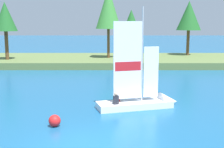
{
  "coord_description": "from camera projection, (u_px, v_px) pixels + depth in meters",
  "views": [
    {
      "loc": [
        1.07,
        -12.02,
        4.89
      ],
      "look_at": [
        1.18,
        10.0,
        1.2
      ],
      "focal_mm": 50.31,
      "sensor_mm": 36.0,
      "label": 1
    }
  ],
  "objects": [
    {
      "name": "shoreline_tree_centre",
      "position": [
        130.0,
        22.0,
        39.13
      ],
      "size": [
        2.41,
        2.41,
        5.64
      ],
      "color": "brown",
      "rests_on": "shore_bank"
    },
    {
      "name": "shoreline_tree_midleft",
      "position": [
        107.0,
        8.0,
        35.52
      ],
      "size": [
        2.88,
        2.88,
        7.99
      ],
      "color": "brown",
      "rests_on": "shore_bank"
    },
    {
      "name": "channel_buoy",
      "position": [
        53.0,
        121.0,
        14.73
      ],
      "size": [
        0.57,
        0.57,
        0.57
      ],
      "primitive_type": "sphere",
      "color": "red",
      "rests_on": "ground"
    },
    {
      "name": "shoreline_tree_midright",
      "position": [
        187.0,
        16.0,
        38.56
      ],
      "size": [
        3.0,
        3.0,
        6.66
      ],
      "color": "brown",
      "rests_on": "shore_bank"
    },
    {
      "name": "shoreline_tree_left",
      "position": [
        3.0,
        17.0,
        33.97
      ],
      "size": [
        2.54,
        2.54,
        6.28
      ],
      "color": "brown",
      "rests_on": "shore_bank"
    },
    {
      "name": "sailboat",
      "position": [
        146.0,
        100.0,
        18.16
      ],
      "size": [
        5.0,
        2.56,
        6.13
      ],
      "rotation": [
        0.0,
        0.0,
        0.28
      ],
      "color": "white",
      "rests_on": "ground"
    },
    {
      "name": "shore_bank",
      "position": [
        101.0,
        60.0,
        36.98
      ],
      "size": [
        80.0,
        10.45,
        0.72
      ],
      "primitive_type": "cube",
      "color": "#5B703D",
      "rests_on": "ground"
    },
    {
      "name": "ground_plane",
      "position": [
        84.0,
        144.0,
        12.65
      ],
      "size": [
        200.0,
        200.0,
        0.0
      ],
      "primitive_type": "plane",
      "color": "#195684"
    }
  ]
}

